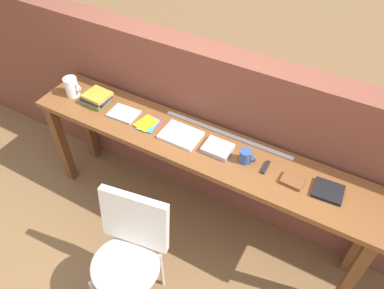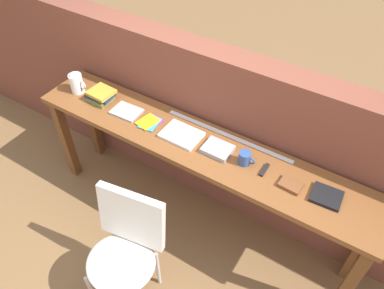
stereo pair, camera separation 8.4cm
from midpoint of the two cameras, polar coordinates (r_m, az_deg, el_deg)
ground_plane at (r=3.04m, az=-1.78°, el=-15.03°), size 40.00×40.00×0.00m
brick_wall_back at (r=2.84m, az=5.04°, el=1.73°), size 6.00×0.20×1.38m
sideboard at (r=2.59m, az=1.52°, el=-1.86°), size 2.50×0.44×0.88m
chair_white_moulded at (r=2.45m, az=-9.20°, el=-15.22°), size 0.51×0.52×0.89m
pitcher_white at (r=2.98m, az=-16.39°, el=8.94°), size 0.14×0.10×0.18m
book_stack_leftmost at (r=2.87m, az=-12.95°, el=7.28°), size 0.20×0.17×0.08m
magazine_cycling at (r=2.74m, az=-9.08°, el=4.97°), size 0.21×0.16×0.02m
pamphlet_pile_colourful at (r=2.64m, az=-5.54°, el=3.39°), size 0.16×0.18×0.01m
book_open_centre at (r=2.52m, az=-0.67°, el=1.49°), size 0.27×0.20×0.02m
book_grey_hardcover at (r=2.43m, az=4.90°, el=-0.72°), size 0.19×0.15×0.03m
mug at (r=2.35m, az=9.08°, el=-2.10°), size 0.11×0.08×0.09m
multitool_folded at (r=2.36m, az=11.99°, el=-3.81°), size 0.03×0.11×0.02m
leather_journal_brown at (r=2.32m, az=15.82°, el=-5.92°), size 0.14×0.11×0.02m
book_repair_rightmost at (r=2.33m, az=20.80°, el=-7.42°), size 0.18×0.16×0.02m
ruler_metal_back_edge at (r=2.55m, az=6.42°, el=1.39°), size 0.94×0.03×0.00m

